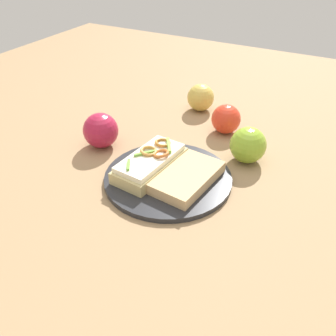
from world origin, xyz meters
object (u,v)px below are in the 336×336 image
plate (168,178)px  apple_1 (226,119)px  bread_slice_side (186,178)px  sandwich (152,162)px  apple_0 (101,130)px  apple_3 (248,145)px  apple_2 (201,98)px

plate → apple_1: apple_1 is taller
bread_slice_side → plate: bearing=90.7°
apple_1 → plate: bearing=83.2°
plate → sandwich: bearing=-7.1°
apple_0 → apple_1: size_ratio=1.13×
plate → apple_1: 0.26m
apple_3 → apple_0: bearing=17.5°
bread_slice_side → apple_0: size_ratio=1.90×
apple_2 → apple_3: (-0.20, 0.19, 0.00)m
plate → bread_slice_side: size_ratio=1.69×
sandwich → apple_1: apple_1 is taller
plate → bread_slice_side: 0.05m
apple_2 → sandwich: bearing=96.3°
apple_3 → apple_2: bearing=-43.5°
sandwich → apple_3: (-0.16, -0.15, 0.01)m
apple_0 → apple_3: apple_0 is taller
apple_1 → apple_2: 0.14m
sandwich → bread_slice_side: sandwich is taller
sandwich → bread_slice_side: 0.09m
apple_0 → apple_2: size_ratio=1.11×
apple_2 → apple_1: bearing=141.2°
sandwich → apple_1: 0.26m
sandwich → apple_0: apple_0 is taller
apple_2 → bread_slice_side: bearing=109.5°
plate → apple_3: size_ratio=3.29×
apple_1 → apple_3: bearing=131.6°
sandwich → apple_2: apple_2 is taller
apple_0 → plate: bearing=166.9°
sandwich → apple_0: (0.17, -0.04, 0.01)m
bread_slice_side → apple_3: size_ratio=1.95×
sandwich → apple_0: 0.17m
sandwich → plate: bearing=-91.4°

